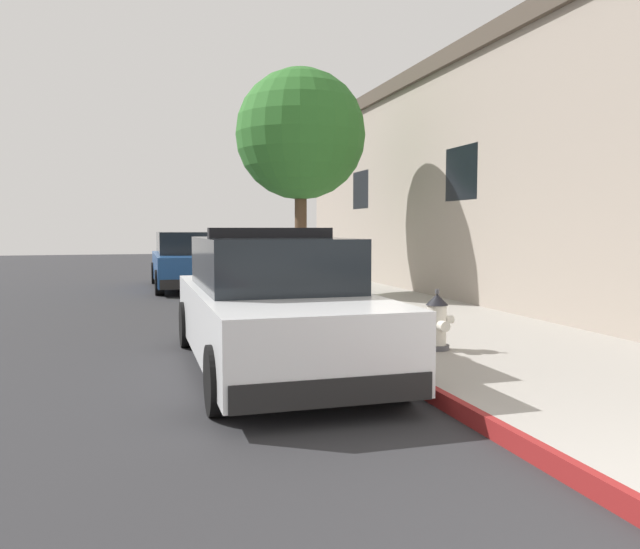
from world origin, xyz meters
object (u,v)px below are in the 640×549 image
street_tree (301,135)px  fire_hydrant (437,322)px  parked_car_silver_ahead (189,262)px  police_cruiser (272,306)px

street_tree → fire_hydrant: bearing=-90.9°
parked_car_silver_ahead → fire_hydrant: 11.00m
parked_car_silver_ahead → street_tree: bearing=-57.6°
parked_car_silver_ahead → fire_hydrant: (2.17, -10.78, -0.23)m
police_cruiser → street_tree: bearing=72.7°
police_cruiser → fire_hydrant: size_ratio=6.37×
fire_hydrant → street_tree: 7.90m
fire_hydrant → street_tree: bearing=89.1°
police_cruiser → fire_hydrant: 2.07m
police_cruiser → parked_car_silver_ahead: 10.53m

